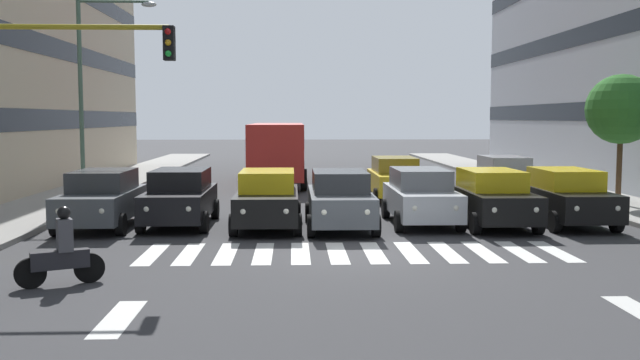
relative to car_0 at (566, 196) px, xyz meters
The scene contains 18 objects.
ground_plane 8.13m from the car_0, 31.64° to the left, with size 180.00×180.00×0.00m, color #38383A.
crosswalk_markings 8.13m from the car_0, 31.64° to the left, with size 10.35×2.80×0.01m.
lane_arrow_1 14.93m from the car_0, 40.80° to the left, with size 0.50×2.20×0.01m, color silver.
car_0 is the anchor object (origin of this frame).
car_1 2.37m from the car_0, ahead, with size 2.02×4.44×1.72m.
car_2 4.46m from the car_0, ahead, with size 2.02×4.44×1.72m.
car_3 7.03m from the car_0, ahead, with size 2.02×4.44×1.72m.
car_4 9.17m from the car_0, ahead, with size 2.02×4.44×1.72m.
car_5 11.86m from the car_0, ahead, with size 2.02×4.44×1.72m.
car_6 14.12m from the car_0, ahead, with size 2.02×4.44×1.72m.
car_row2_0 7.16m from the car_0, 92.09° to the right, with size 2.02×4.44×1.72m.
car_row2_1 7.99m from the car_0, 57.30° to the right, with size 2.02×4.44×1.72m.
bus_behind_traffic 16.83m from the car_0, 56.93° to the right, with size 2.78×10.50×3.00m.
motorcycle_with_rider 14.91m from the car_0, 29.65° to the left, with size 1.58×0.81×1.57m.
traffic_light_gantry 15.24m from the car_0, 20.31° to the left, with size 4.34×0.36×5.50m.
street_lamp_left 4.35m from the car_0, 168.65° to the left, with size 3.36×0.28×7.47m.
street_lamp_right 17.18m from the car_0, 19.00° to the right, with size 2.95×0.28×7.57m.
street_tree_1 5.92m from the car_0, 131.60° to the right, with size 2.53×2.53×4.72m.
Camera 1 is at (1.53, 16.93, 3.29)m, focal length 39.46 mm.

